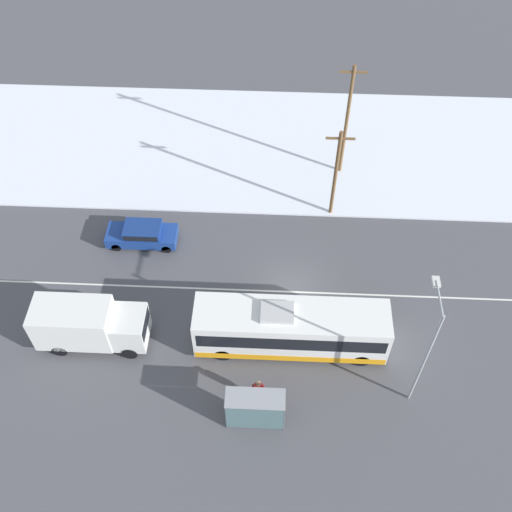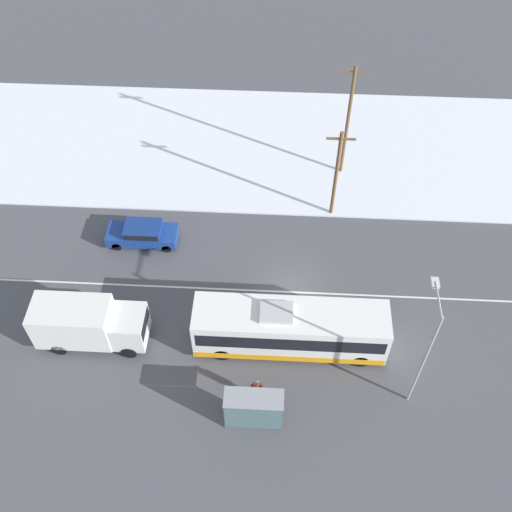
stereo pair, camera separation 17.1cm
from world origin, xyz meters
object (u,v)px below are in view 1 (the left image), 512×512
(streetlamp, at_px, (428,343))
(sedan_car, at_px, (142,234))
(utility_pole_roadside, at_px, (336,173))
(pedestrian_at_stop, at_px, (258,388))
(bus_shelter, at_px, (255,409))
(city_bus, at_px, (291,329))
(utility_pole_snowlot, at_px, (347,120))
(box_truck, at_px, (88,324))

(streetlamp, bearing_deg, sedan_car, 148.27)
(streetlamp, xyz_separation_m, utility_pole_roadside, (-3.81, 13.27, -1.27))
(streetlamp, bearing_deg, pedestrian_at_stop, -174.31)
(pedestrian_at_stop, bearing_deg, sedan_car, 126.59)
(bus_shelter, bearing_deg, sedan_car, 122.85)
(city_bus, distance_m, bus_shelter, 5.26)
(bus_shelter, bearing_deg, pedestrian_at_stop, 86.18)
(city_bus, distance_m, streetlamp, 7.79)
(pedestrian_at_stop, relative_size, utility_pole_snowlot, 0.20)
(city_bus, xyz_separation_m, streetlamp, (6.51, -2.66, 3.36))
(city_bus, distance_m, sedan_car, 12.26)
(streetlamp, distance_m, utility_pole_snowlot, 17.80)
(city_bus, height_order, streetlamp, streetlamp)
(box_truck, relative_size, streetlamp, 0.78)
(utility_pole_roadside, bearing_deg, bus_shelter, -106.06)
(city_bus, height_order, utility_pole_roadside, utility_pole_roadside)
(streetlamp, bearing_deg, utility_pole_snowlot, 99.67)
(sedan_car, distance_m, streetlamp, 19.57)
(pedestrian_at_stop, distance_m, utility_pole_roadside, 14.98)
(pedestrian_at_stop, relative_size, streetlamp, 0.22)
(box_truck, bearing_deg, pedestrian_at_stop, -18.32)
(city_bus, relative_size, box_truck, 1.72)
(sedan_car, bearing_deg, streetlamp, 148.27)
(city_bus, relative_size, bus_shelter, 3.54)
(pedestrian_at_stop, height_order, utility_pole_snowlot, utility_pole_snowlot)
(sedan_car, relative_size, bus_shelter, 1.50)
(pedestrian_at_stop, xyz_separation_m, utility_pole_snowlot, (5.20, 18.36, 3.53))
(sedan_car, bearing_deg, city_bus, 142.85)
(utility_pole_snowlot, bearing_deg, pedestrian_at_stop, -105.81)
(box_truck, relative_size, bus_shelter, 2.06)
(box_truck, bearing_deg, streetlamp, -7.64)
(sedan_car, xyz_separation_m, utility_pole_snowlot, (13.27, 7.50, 3.82))
(bus_shelter, relative_size, utility_pole_roadside, 0.43)
(box_truck, height_order, bus_shelter, box_truck)
(pedestrian_at_stop, bearing_deg, utility_pole_snowlot, 74.19)
(box_truck, height_order, utility_pole_snowlot, utility_pole_snowlot)
(box_truck, distance_m, utility_pole_roadside, 17.93)
(box_truck, distance_m, pedestrian_at_stop, 10.26)
(city_bus, height_order, utility_pole_snowlot, utility_pole_snowlot)
(utility_pole_snowlot, bearing_deg, sedan_car, -150.54)
(city_bus, distance_m, box_truck, 11.41)
(sedan_car, bearing_deg, utility_pole_roadside, -165.49)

